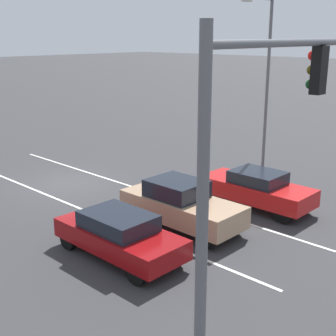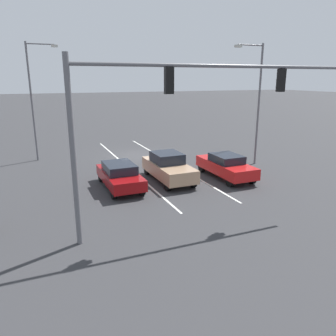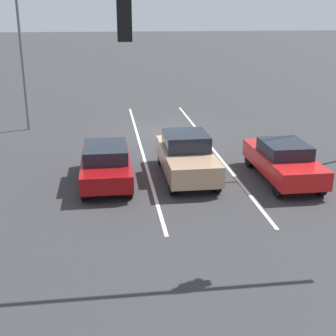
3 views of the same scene
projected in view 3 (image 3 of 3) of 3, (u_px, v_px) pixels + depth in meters
ground_plane at (167, 131)px, 24.51m from camera, size 240.00×240.00×0.00m
lane_stripe_left_divider at (210, 145)px, 21.92m from camera, size 0.12×17.96×0.01m
lane_stripe_center_divider at (141, 148)px, 21.51m from camera, size 0.12×17.96×0.01m
car_tan_midlane_front at (187, 156)px, 17.56m from camera, size 1.81×4.50×1.66m
car_maroon_rightlane_front at (106, 163)px, 17.00m from camera, size 1.76×4.32×1.40m
car_red_leftlane_front at (283, 160)px, 17.25m from camera, size 1.74×4.51×1.45m
traffic_signal_gantry at (130, 56)px, 10.41m from camera, size 12.08×0.37×6.74m
street_lamp_right_shoulder at (25, 35)px, 23.33m from camera, size 2.16×0.24×8.37m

